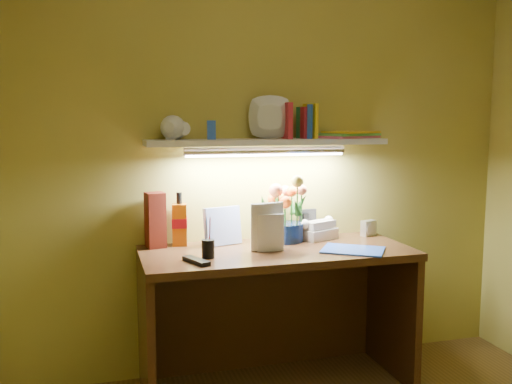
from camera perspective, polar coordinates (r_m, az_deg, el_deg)
desk at (r=3.08m, az=2.08°, el=-12.57°), size 1.40×0.60×0.75m
flower_bouquet at (r=3.14m, az=2.92°, el=-1.76°), size 0.26×0.26×0.36m
telephone at (r=3.23m, az=6.11°, el=-3.63°), size 0.24×0.22×0.12m
desk_clock at (r=3.37m, az=11.18°, el=-3.55°), size 0.10×0.07×0.09m
whisky_bottle at (r=3.07m, az=-7.65°, el=-2.68°), size 0.09×0.09×0.29m
whisky_box at (r=3.03m, az=-10.03°, el=-2.78°), size 0.11×0.11×0.29m
pen_cup at (r=2.79m, az=-4.82°, el=-5.05°), size 0.07×0.07×0.15m
art_card at (r=3.06m, az=-3.38°, el=-3.41°), size 0.21×0.10×0.20m
tv_remote at (r=2.71m, az=-6.00°, el=-6.86°), size 0.11×0.18×0.02m
blue_folder at (r=2.98m, az=9.68°, el=-5.73°), size 0.38×0.36×0.01m
desk_book_a at (r=2.89m, az=-0.50°, el=-3.63°), size 0.19×0.05×0.25m
desk_book_b at (r=2.89m, az=0.12°, el=-4.17°), size 0.14×0.02×0.19m
wall_shelf at (r=3.07m, az=1.34°, el=5.68°), size 1.32×0.38×0.22m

